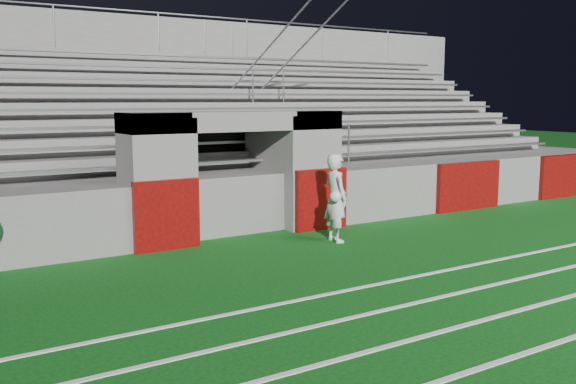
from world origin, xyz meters
TOP-DOWN VIEW (x-y plane):
  - ground at (0.00, 0.00)m, footprint 90.00×90.00m
  - stadium_structure at (0.00, 7.97)m, footprint 26.00×8.48m
  - goalkeeper_with_ball at (1.34, 1.81)m, footprint 0.57×0.73m

SIDE VIEW (x-z plane):
  - ground at x=0.00m, z-range 0.00..0.00m
  - goalkeeper_with_ball at x=1.34m, z-range 0.00..1.78m
  - stadium_structure at x=0.00m, z-range -1.22..4.20m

